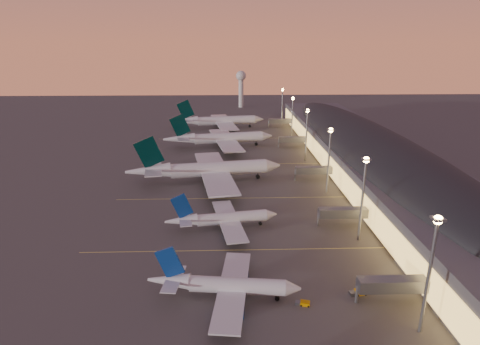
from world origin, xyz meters
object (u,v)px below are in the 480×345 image
airliner_narrow_south (224,285)px  radar_tower (241,83)px  airliner_wide_mid (219,138)px  baggage_tug_a (303,303)px  airliner_wide_far (218,121)px  airliner_narrow_north (222,219)px  baggage_tug_b (358,292)px  airliner_wide_near (206,170)px

airliner_narrow_south → radar_tower: size_ratio=1.09×
airliner_wide_mid → baggage_tug_a: (21.19, -143.77, -4.65)m
airliner_wide_mid → airliner_wide_far: size_ratio=0.97×
radar_tower → airliner_narrow_north: bearing=-93.4°
airliner_narrow_north → baggage_tug_b: bearing=-57.8°
airliner_wide_mid → baggage_tug_b: size_ratio=14.87×
baggage_tug_a → airliner_wide_far: bearing=110.9°
baggage_tug_b → airliner_narrow_south: bearing=171.9°
airliner_wide_mid → baggage_tug_b: airliner_wide_mid is taller
airliner_wide_far → baggage_tug_a: 197.25m
baggage_tug_b → radar_tower: bearing=85.0°
airliner_wide_far → radar_tower: bearing=70.0°
airliner_wide_mid → airliner_narrow_south: bearing=-98.5°
airliner_wide_mid → radar_tower: radar_tower is taller
airliner_wide_mid → baggage_tug_a: airliner_wide_mid is taller
baggage_tug_a → airliner_wide_near: bearing=121.4°
airliner_narrow_north → airliner_wide_mid: airliner_wide_mid is taller
airliner_wide_far → baggage_tug_b: airliner_wide_far is taller
airliner_wide_near → radar_tower: size_ratio=2.01×
airliner_wide_near → airliner_wide_far: airliner_wide_near is taller
airliner_wide_near → radar_tower: radar_tower is taller
airliner_wide_mid → baggage_tug_b: 144.56m
airliner_narrow_south → baggage_tug_a: 18.39m
airliner_wide_near → baggage_tug_a: size_ratio=18.90×
airliner_wide_mid → airliner_narrow_north: bearing=-98.4°
airliner_wide_far → baggage_tug_b: bearing=-88.1°
airliner_wide_far → radar_tower: 97.94m
baggage_tug_a → baggage_tug_b: baggage_tug_b is taller
airliner_narrow_south → airliner_wide_near: bearing=102.4°
airliner_wide_mid → radar_tower: 148.77m
airliner_narrow_south → baggage_tug_a: bearing=-3.9°
airliner_wide_mid → airliner_wide_far: bearing=81.7°
airliner_narrow_north → radar_tower: radar_tower is taller
airliner_narrow_south → baggage_tug_a: size_ratio=10.30×
airliner_wide_near → radar_tower: 207.61m
airliner_narrow_south → airliner_wide_mid: (-3.34, 140.42, 1.81)m
airliner_wide_near → airliner_wide_mid: 59.17m
airliner_wide_mid → airliner_wide_far: 52.14m
airliner_wide_mid → airliner_wide_far: airliner_wide_far is taller
airliner_wide_far → radar_tower: (18.79, 94.66, 16.64)m
airliner_wide_near → airliner_wide_far: size_ratio=1.03×
airliner_narrow_south → airliner_wide_mid: airliner_wide_mid is taller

